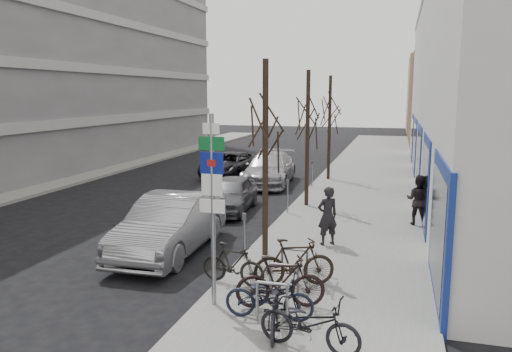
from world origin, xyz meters
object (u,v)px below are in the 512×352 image
Objects in this scene: meter_front at (244,231)px; meter_back at (312,171)px; pedestrian_far at (418,200)px; tree_near at (265,112)px; bike_far_inner at (294,262)px; bike_rack at (284,278)px; bike_far_curb at (310,319)px; bike_near_right at (280,281)px; bike_mid_curb at (269,293)px; tree_mid at (308,106)px; pedestrian_near at (327,216)px; highway_sign_pole at (212,198)px; parked_car_back at (269,169)px; meter_mid at (288,193)px; bike_near_left at (276,304)px; parked_car_mid at (230,194)px; bike_mid_inner at (233,264)px; tree_far at (330,103)px; parked_car_front at (170,225)px.

meter_back is at bearing 90.00° from meter_front.
meter_front is 6.85m from pedestrian_far.
tree_near is 4.13m from bike_far_inner.
bike_rack is 2.15m from bike_far_curb.
bike_rack is at bearing 33.65° from bike_far_curb.
bike_rack is 0.41× the size of tree_near.
tree_near is 2.89× the size of bike_near_right.
bike_mid_curb is at bearing -65.14° from meter_front.
tree_mid is 7.70m from meter_front.
pedestrian_near is (0.33, 4.71, 0.30)m from bike_near_right.
highway_sign_pole is 0.76× the size of tree_mid.
meter_back is 0.23× the size of parked_car_back.
bike_far_curb is (2.54, -4.35, -0.20)m from meter_front.
meter_back is at bearing -11.37° from bike_near_right.
meter_mid is at bearing -90.00° from meter_back.
meter_back is at bearing 18.56° from bike_far_curb.
bike_mid_curb is at bearing -83.80° from meter_back.
bike_near_left is 2.30m from bike_far_inner.
meter_back is (-1.65, 13.40, 0.26)m from bike_rack.
bike_rack is 1.78× the size of meter_front.
meter_mid is at bearing -8.99° from bike_far_inner.
bike_mid_curb is (-0.09, -0.97, 0.04)m from bike_rack.
bike_rack is 0.56× the size of parked_car_mid.
pedestrian_near is at bearing -46.03° from parked_car_mid.
bike_mid_curb is at bearing 54.03° from bike_far_curb.
pedestrian_far reaches higher than bike_mid_inner.
tree_far reaches higher than bike_mid_curb.
parked_car_front reaches higher than meter_back.
tree_mid is 1.36× the size of parked_car_mid.
bike_rack is at bearing -103.15° from bike_mid_inner.
bike_mid_curb is 8.96m from pedestrian_far.
bike_mid_curb is at bearing 153.46° from bike_far_inner.
bike_far_inner is (1.69, -12.54, -0.18)m from meter_back.
bike_far_inner is 4.46m from parked_car_front.
tree_mid reaches higher than meter_mid.
bike_mid_inner is 0.32× the size of parked_car_front.
bike_mid_curb is at bearing 106.84° from bike_near_left.
tree_near and tree_mid have the same top height.
highway_sign_pole is at bearing 80.27° from bike_near_right.
bike_rack is at bearing -85.68° from tree_far.
bike_rack is 1.78× the size of meter_back.
pedestrian_far is at bearing -49.04° from parked_car_back.
parked_car_back reaches higher than bike_far_curb.
tree_near is at bearing 66.60° from pedestrian_far.
meter_front is 6.20m from parked_car_mid.
bike_near_left is (1.80, -9.34, -0.23)m from meter_mid.
meter_front is 12.15m from parked_car_back.
parked_car_front is (-3.91, 3.72, 0.15)m from bike_mid_curb.
bike_near_right is 0.99× the size of bike_far_inner.
parked_car_mid reaches higher than bike_rack.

